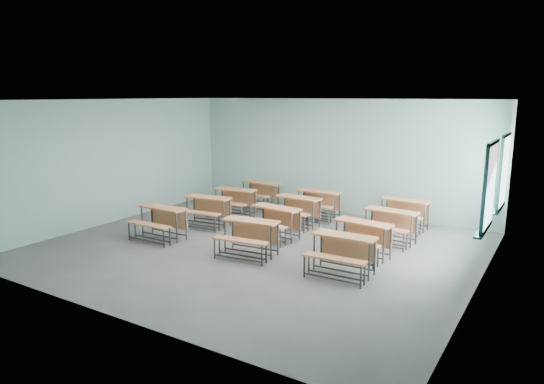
{
  "coord_description": "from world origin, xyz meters",
  "views": [
    {
      "loc": [
        5.64,
        -8.55,
        3.31
      ],
      "look_at": [
        -0.39,
        1.2,
        1.0
      ],
      "focal_mm": 32.0,
      "sensor_mm": 36.0,
      "label": 1
    }
  ],
  "objects_px": {
    "desk_unit_r0c1": "(249,232)",
    "desk_unit_r1c2": "(361,234)",
    "desk_unit_r0c2": "(342,249)",
    "desk_unit_r2c0": "(233,198)",
    "desk_unit_r2c1": "(296,207)",
    "desk_unit_r3c0": "(259,190)",
    "desk_unit_r1c0": "(206,207)",
    "desk_unit_r3c2": "(403,210)",
    "desk_unit_r0c0": "(160,218)",
    "desk_unit_r1c1": "(274,218)",
    "desk_unit_r2c2": "(389,221)",
    "desk_unit_r3c1": "(317,200)"
  },
  "relations": [
    {
      "from": "desk_unit_r1c0",
      "to": "desk_unit_r3c0",
      "type": "height_order",
      "value": "same"
    },
    {
      "from": "desk_unit_r0c1",
      "to": "desk_unit_r2c1",
      "type": "height_order",
      "value": "same"
    },
    {
      "from": "desk_unit_r3c2",
      "to": "desk_unit_r3c1",
      "type": "bearing_deg",
      "value": -172.29
    },
    {
      "from": "desk_unit_r0c1",
      "to": "desk_unit_r3c0",
      "type": "height_order",
      "value": "same"
    },
    {
      "from": "desk_unit_r3c1",
      "to": "desk_unit_r0c1",
      "type": "bearing_deg",
      "value": -88.39
    },
    {
      "from": "desk_unit_r0c1",
      "to": "desk_unit_r1c2",
      "type": "bearing_deg",
      "value": 22.62
    },
    {
      "from": "desk_unit_r0c0",
      "to": "desk_unit_r3c1",
      "type": "relative_size",
      "value": 0.99
    },
    {
      "from": "desk_unit_r1c1",
      "to": "desk_unit_r2c0",
      "type": "xyz_separation_m",
      "value": [
        -2.09,
        1.27,
        0.0
      ]
    },
    {
      "from": "desk_unit_r0c1",
      "to": "desk_unit_r3c1",
      "type": "relative_size",
      "value": 1.05
    },
    {
      "from": "desk_unit_r0c2",
      "to": "desk_unit_r3c2",
      "type": "xyz_separation_m",
      "value": [
        0.03,
        3.7,
        0.0
      ]
    },
    {
      "from": "desk_unit_r0c1",
      "to": "desk_unit_r0c2",
      "type": "distance_m",
      "value": 2.1
    },
    {
      "from": "desk_unit_r2c1",
      "to": "desk_unit_r3c2",
      "type": "distance_m",
      "value": 2.68
    },
    {
      "from": "desk_unit_r0c2",
      "to": "desk_unit_r1c0",
      "type": "xyz_separation_m",
      "value": [
        -4.34,
        1.36,
        0.0
      ]
    },
    {
      "from": "desk_unit_r3c2",
      "to": "desk_unit_r1c2",
      "type": "bearing_deg",
      "value": -88.12
    },
    {
      "from": "desk_unit_r0c1",
      "to": "desk_unit_r3c2",
      "type": "distance_m",
      "value": 4.27
    },
    {
      "from": "desk_unit_r0c2",
      "to": "desk_unit_r0c1",
      "type": "bearing_deg",
      "value": 178.37
    },
    {
      "from": "desk_unit_r2c0",
      "to": "desk_unit_r2c2",
      "type": "distance_m",
      "value": 4.47
    },
    {
      "from": "desk_unit_r1c2",
      "to": "desk_unit_r2c0",
      "type": "xyz_separation_m",
      "value": [
        -4.31,
        1.47,
        0.0
      ]
    },
    {
      "from": "desk_unit_r0c0",
      "to": "desk_unit_r1c2",
      "type": "relative_size",
      "value": 0.93
    },
    {
      "from": "desk_unit_r0c2",
      "to": "desk_unit_r2c0",
      "type": "distance_m",
      "value": 5.08
    },
    {
      "from": "desk_unit_r1c1",
      "to": "desk_unit_r1c2",
      "type": "bearing_deg",
      "value": 1.56
    },
    {
      "from": "desk_unit_r0c2",
      "to": "desk_unit_r1c1",
      "type": "bearing_deg",
      "value": 148.71
    },
    {
      "from": "desk_unit_r3c0",
      "to": "desk_unit_r0c0",
      "type": "bearing_deg",
      "value": -87.69
    },
    {
      "from": "desk_unit_r3c1",
      "to": "desk_unit_r0c2",
      "type": "bearing_deg",
      "value": -58.62
    },
    {
      "from": "desk_unit_r0c0",
      "to": "desk_unit_r0c1",
      "type": "relative_size",
      "value": 0.94
    },
    {
      "from": "desk_unit_r1c2",
      "to": "desk_unit_r2c0",
      "type": "bearing_deg",
      "value": 168.57
    },
    {
      "from": "desk_unit_r0c2",
      "to": "desk_unit_r1c0",
      "type": "height_order",
      "value": "same"
    },
    {
      "from": "desk_unit_r0c0",
      "to": "desk_unit_r2c2",
      "type": "bearing_deg",
      "value": 28.56
    },
    {
      "from": "desk_unit_r1c1",
      "to": "desk_unit_r2c2",
      "type": "relative_size",
      "value": 1.02
    },
    {
      "from": "desk_unit_r0c2",
      "to": "desk_unit_r3c0",
      "type": "bearing_deg",
      "value": 137.1
    },
    {
      "from": "desk_unit_r2c2",
      "to": "desk_unit_r3c1",
      "type": "height_order",
      "value": "same"
    },
    {
      "from": "desk_unit_r3c0",
      "to": "desk_unit_r3c2",
      "type": "bearing_deg",
      "value": 2.31
    },
    {
      "from": "desk_unit_r2c0",
      "to": "desk_unit_r3c0",
      "type": "distance_m",
      "value": 1.28
    },
    {
      "from": "desk_unit_r1c0",
      "to": "desk_unit_r3c2",
      "type": "height_order",
      "value": "same"
    },
    {
      "from": "desk_unit_r3c2",
      "to": "desk_unit_r2c0",
      "type": "bearing_deg",
      "value": -161.53
    },
    {
      "from": "desk_unit_r1c1",
      "to": "desk_unit_r0c2",
      "type": "bearing_deg",
      "value": -23.04
    },
    {
      "from": "desk_unit_r0c0",
      "to": "desk_unit_r0c2",
      "type": "xyz_separation_m",
      "value": [
        4.52,
        0.09,
        0.0
      ]
    },
    {
      "from": "desk_unit_r0c0",
      "to": "desk_unit_r1c1",
      "type": "xyz_separation_m",
      "value": [
        2.24,
        1.4,
        0.0
      ]
    },
    {
      "from": "desk_unit_r1c2",
      "to": "desk_unit_r2c2",
      "type": "relative_size",
      "value": 1.02
    },
    {
      "from": "desk_unit_r3c0",
      "to": "desk_unit_r3c2",
      "type": "height_order",
      "value": "same"
    },
    {
      "from": "desk_unit_r1c0",
      "to": "desk_unit_r2c2",
      "type": "bearing_deg",
      "value": 6.51
    },
    {
      "from": "desk_unit_r2c1",
      "to": "desk_unit_r3c0",
      "type": "bearing_deg",
      "value": 152.46
    },
    {
      "from": "desk_unit_r0c0",
      "to": "desk_unit_r3c1",
      "type": "bearing_deg",
      "value": 58.64
    },
    {
      "from": "desk_unit_r0c0",
      "to": "desk_unit_r3c0",
      "type": "xyz_separation_m",
      "value": [
        0.14,
        3.95,
        0.0
      ]
    },
    {
      "from": "desk_unit_r2c0",
      "to": "desk_unit_r2c1",
      "type": "distance_m",
      "value": 1.98
    },
    {
      "from": "desk_unit_r0c0",
      "to": "desk_unit_r1c2",
      "type": "xyz_separation_m",
      "value": [
        4.45,
        1.2,
        0.0
      ]
    },
    {
      "from": "desk_unit_r1c1",
      "to": "desk_unit_r3c2",
      "type": "bearing_deg",
      "value": 52.64
    },
    {
      "from": "desk_unit_r1c0",
      "to": "desk_unit_r3c2",
      "type": "bearing_deg",
      "value": 21.4
    },
    {
      "from": "desk_unit_r1c1",
      "to": "desk_unit_r2c0",
      "type": "bearing_deg",
      "value": 155.41
    },
    {
      "from": "desk_unit_r2c2",
      "to": "desk_unit_r3c0",
      "type": "xyz_separation_m",
      "value": [
        -4.47,
        1.45,
        0.0
      ]
    }
  ]
}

